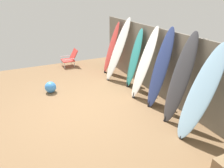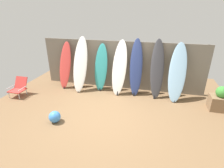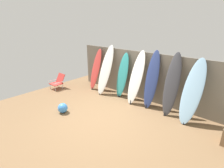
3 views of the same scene
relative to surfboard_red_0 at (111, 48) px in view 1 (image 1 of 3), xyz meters
name	(u,v)px [view 1 (image 1 of 3)]	position (x,y,z in m)	size (l,w,h in m)	color
ground	(89,107)	(2.08, -1.60, -0.86)	(7.68, 7.68, 0.00)	brown
fence_back	(157,62)	(2.08, 0.40, 0.04)	(6.08, 0.11, 1.80)	gray
surfboard_red_0	(111,48)	(0.00, 0.00, 0.00)	(0.53, 0.65, 1.73)	#D13D38
surfboard_white_1	(118,50)	(0.67, -0.08, 0.11)	(0.53, 0.85, 1.95)	white
surfboard_teal_2	(134,59)	(1.41, 0.07, -0.01)	(0.55, 0.52, 1.72)	teal
surfboard_white_3	(144,64)	(2.13, -0.05, 0.07)	(0.58, 0.72, 1.89)	white
surfboard_navy_4	(160,69)	(2.70, 0.03, 0.10)	(0.49, 0.63, 1.95)	navy
surfboard_charcoal_5	(180,79)	(3.42, 0.01, 0.11)	(0.51, 0.71, 1.96)	#38383D
surfboard_skyblue_6	(201,93)	(4.06, -0.06, 0.07)	(0.59, 0.80, 1.88)	#8CB7D6
beach_chair	(70,58)	(-1.26, -1.13, -0.54)	(0.50, 0.58, 0.63)	silver
beach_ball	(50,87)	(0.81, -2.29, -0.70)	(0.32, 0.32, 0.32)	#3F8CE5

